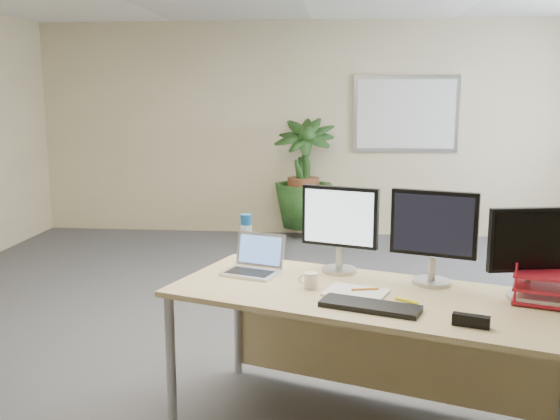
# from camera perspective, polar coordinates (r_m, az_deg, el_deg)

# --- Properties ---
(floor) EXTENTS (8.00, 8.00, 0.00)m
(floor) POSITION_cam_1_polar(r_m,az_deg,el_deg) (4.38, -0.06, -13.51)
(floor) COLOR #424247
(floor) RESTS_ON ground
(back_wall) EXTENTS (7.00, 0.04, 2.70)m
(back_wall) POSITION_cam_1_polar(r_m,az_deg,el_deg) (8.01, 2.71, 7.36)
(back_wall) COLOR #C7B38D
(back_wall) RESTS_ON floor
(whiteboard) EXTENTS (1.30, 0.04, 0.95)m
(whiteboard) POSITION_cam_1_polar(r_m,az_deg,el_deg) (8.00, 11.43, 8.60)
(whiteboard) COLOR #A9A9AE
(whiteboard) RESTS_ON back_wall
(desk) EXTENTS (2.20, 1.47, 0.78)m
(desk) POSITION_cam_1_polar(r_m,az_deg,el_deg) (3.41, 8.49, -9.65)
(desk) COLOR tan
(desk) RESTS_ON floor
(floor_plant) EXTENTS (0.94, 0.94, 1.50)m
(floor_plant) POSITION_cam_1_polar(r_m,az_deg,el_deg) (7.77, 2.16, 2.83)
(floor_plant) COLOR #193A15
(floor_plant) RESTS_ON floor
(monitor_left) EXTENTS (0.43, 0.20, 0.50)m
(monitor_left) POSITION_cam_1_polar(r_m,az_deg,el_deg) (3.56, 5.48, -1.23)
(monitor_left) COLOR #ABACB0
(monitor_left) RESTS_ON desk
(monitor_right) EXTENTS (0.44, 0.21, 0.51)m
(monitor_right) POSITION_cam_1_polar(r_m,az_deg,el_deg) (3.41, 13.85, -1.87)
(monitor_right) COLOR #ABACB0
(monitor_right) RESTS_ON desk
(monitor_dark) EXTENTS (0.41, 0.19, 0.46)m
(monitor_dark) POSITION_cam_1_polar(r_m,az_deg,el_deg) (3.31, 21.82, -3.16)
(monitor_dark) COLOR #ABACB0
(monitor_dark) RESTS_ON desk
(laptop) EXTENTS (0.37, 0.34, 0.21)m
(laptop) POSITION_cam_1_polar(r_m,az_deg,el_deg) (3.59, -2.31, -4.82)
(laptop) COLOR silver
(laptop) RESTS_ON desk
(keyboard) EXTENTS (0.50, 0.30, 0.03)m
(keyboard) POSITION_cam_1_polar(r_m,az_deg,el_deg) (3.03, 8.24, -8.68)
(keyboard) COLOR black
(keyboard) RESTS_ON desk
(coffee_mug) EXTENTS (0.11, 0.07, 0.08)m
(coffee_mug) POSITION_cam_1_polar(r_m,az_deg,el_deg) (3.30, 2.79, -6.46)
(coffee_mug) COLOR white
(coffee_mug) RESTS_ON desk
(spiral_notebook) EXTENTS (0.36, 0.32, 0.01)m
(spiral_notebook) POSITION_cam_1_polar(r_m,az_deg,el_deg) (3.24, 6.95, -7.52)
(spiral_notebook) COLOR white
(spiral_notebook) RESTS_ON desk
(orange_pen) EXTENTS (0.14, 0.04, 0.01)m
(orange_pen) POSITION_cam_1_polar(r_m,az_deg,el_deg) (3.26, 7.81, -7.18)
(orange_pen) COLOR orange
(orange_pen) RESTS_ON spiral_notebook
(yellow_highlighter) EXTENTS (0.11, 0.09, 0.02)m
(yellow_highlighter) POSITION_cam_1_polar(r_m,az_deg,el_deg) (3.16, 11.51, -8.10)
(yellow_highlighter) COLOR #FFF91A
(yellow_highlighter) RESTS_ON desk
(water_bottle) EXTENTS (0.08, 0.08, 0.29)m
(water_bottle) POSITION_cam_1_polar(r_m,az_deg,el_deg) (3.80, -3.10, -2.67)
(water_bottle) COLOR silver
(water_bottle) RESTS_ON desk
(letter_tray) EXTENTS (0.37, 0.33, 0.15)m
(letter_tray) POSITION_cam_1_polar(r_m,az_deg,el_deg) (3.33, 23.28, -6.74)
(letter_tray) COLOR #AA1423
(letter_tray) RESTS_ON desk
(stapler) EXTENTS (0.17, 0.09, 0.05)m
(stapler) POSITION_cam_1_polar(r_m,az_deg,el_deg) (2.90, 17.07, -9.65)
(stapler) COLOR black
(stapler) RESTS_ON desk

